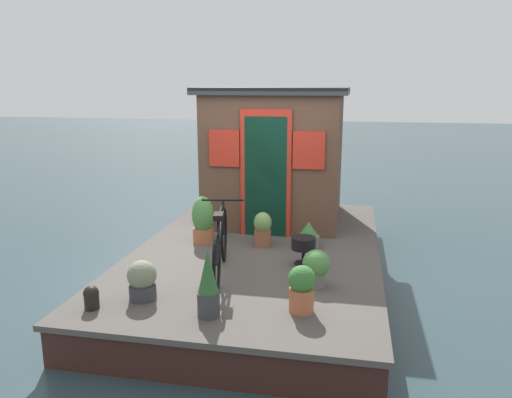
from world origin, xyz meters
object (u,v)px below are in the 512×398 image
Objects in this scene: bicycle at (220,245)px; charcoal_grill at (303,245)px; potted_plant_lavender at (203,220)px; houseboat_cabin at (277,154)px; mooring_bollard at (91,297)px; potted_plant_geranium at (263,229)px; potted_plant_ivy at (142,280)px; potted_plant_mint at (302,288)px; potted_plant_thyme at (208,285)px; potted_plant_rosemary at (309,235)px; potted_plant_sage at (316,266)px.

charcoal_grill is at bearing -58.04° from bicycle.
potted_plant_lavender is 1.92× the size of charcoal_grill.
houseboat_cabin is 9.29× the size of mooring_bollard.
potted_plant_lavender is at bearing 67.98° from charcoal_grill.
potted_plant_geranium is 2.10m from potted_plant_ivy.
potted_plant_mint is at bearing -80.43° from mooring_bollard.
potted_plant_ivy is at bearing 73.02° from potted_plant_thyme.
potted_plant_rosemary is 0.75× the size of potted_plant_geranium.
potted_plant_lavender is 2.77× the size of mooring_bollard.
potted_plant_lavender is at bearing 53.97° from potted_plant_sage.
potted_plant_lavender reaches higher than potted_plant_ivy.
potted_plant_mint is at bearing -72.75° from potted_plant_thyme.
potted_plant_thyme is at bearing 176.74° from potted_plant_geranium.
potted_plant_mint is 2.04m from mooring_bollard.
potted_plant_geranium is at bearing 96.35° from potted_plant_rosemary.
potted_plant_mint is at bearing -126.21° from bicycle.
potted_plant_rosemary is (1.21, -0.88, -0.20)m from bicycle.
potted_plant_thyme is (-0.26, 0.85, 0.07)m from potted_plant_mint.
potted_plant_mint reaches higher than potted_plant_rosemary.
potted_plant_thyme reaches higher than mooring_bollard.
potted_plant_thyme is 1.00× the size of potted_plant_lavender.
potted_plant_thyme reaches higher than potted_plant_geranium.
mooring_bollard is at bearing 130.57° from charcoal_grill.
bicycle is 1.49m from mooring_bollard.
houseboat_cabin is at bearing -4.95° from bicycle.
bicycle is 3.64× the size of potted_plant_mint.
potted_plant_rosemary is 0.67m from charcoal_grill.
bicycle is 1.09m from potted_plant_sage.
potted_plant_mint is 0.89m from potted_plant_thyme.
houseboat_cabin is 4.69× the size of potted_plant_geranium.
potted_plant_mint is at bearing -88.97° from potted_plant_ivy.
potted_plant_mint is 0.99× the size of potted_plant_geranium.
houseboat_cabin is at bearing -27.80° from potted_plant_lavender.
potted_plant_ivy is 1.99m from charcoal_grill.
potted_plant_geranium is 1.15× the size of potted_plant_ivy.
bicycle is at bearing 143.96° from potted_plant_rosemary.
bicycle is 4.22× the size of potted_plant_sage.
potted_plant_thyme reaches higher than potted_plant_rosemary.
charcoal_grill is (-0.60, -0.61, 0.01)m from potted_plant_geranium.
bicycle is 0.99m from potted_plant_ivy.
potted_plant_thyme reaches higher than charcoal_grill.
charcoal_grill is (-2.06, -0.66, -0.80)m from houseboat_cabin.
potted_plant_rosemary is at bearing -18.39° from potted_plant_thyme.
charcoal_grill is at bearing -48.83° from potted_plant_ivy.
charcoal_grill is (0.61, 0.20, 0.03)m from potted_plant_sage.
potted_plant_thyme is 1.71m from charcoal_grill.
charcoal_grill is (-0.66, 0.00, 0.08)m from potted_plant_rosemary.
potted_plant_ivy is 1.19× the size of charcoal_grill.
potted_plant_lavender is at bearing 91.07° from potted_plant_geranium.
potted_plant_mint is at bearing -140.17° from potted_plant_lavender.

